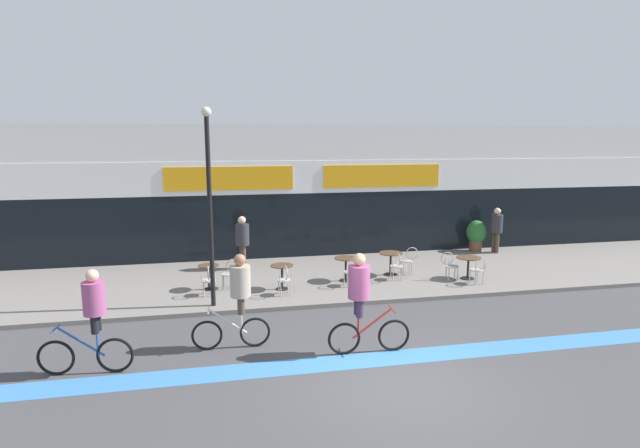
% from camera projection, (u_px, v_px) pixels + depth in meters
% --- Properties ---
extents(ground_plane, '(120.00, 120.00, 0.00)m').
position_uv_depth(ground_plane, '(403.00, 386.00, 9.29)').
color(ground_plane, '#424244').
extents(sidewalk_slab, '(40.00, 5.50, 0.12)m').
position_uv_depth(sidewalk_slab, '(323.00, 277.00, 16.28)').
color(sidewalk_slab, slate).
rests_on(sidewalk_slab, ground).
extents(storefront_facade, '(40.00, 4.06, 5.02)m').
position_uv_depth(storefront_facade, '(300.00, 188.00, 20.40)').
color(storefront_facade, silver).
rests_on(storefront_facade, ground).
extents(bike_lane_stripe, '(36.00, 0.70, 0.01)m').
position_uv_depth(bike_lane_stripe, '(383.00, 359.00, 10.45)').
color(bike_lane_stripe, '#3D7AB7').
rests_on(bike_lane_stripe, ground).
extents(bistro_table_0, '(0.62, 0.62, 0.74)m').
position_uv_depth(bistro_table_0, '(209.00, 272.00, 14.70)').
color(bistro_table_0, black).
rests_on(bistro_table_0, sidewalk_slab).
extents(bistro_table_1, '(0.68, 0.68, 0.74)m').
position_uv_depth(bistro_table_1, '(282.00, 272.00, 14.73)').
color(bistro_table_1, black).
rests_on(bistro_table_1, sidewalk_slab).
extents(bistro_table_2, '(0.72, 0.72, 0.75)m').
position_uv_depth(bistro_table_2, '(346.00, 264.00, 15.59)').
color(bistro_table_2, black).
rests_on(bistro_table_2, sidewalk_slab).
extents(bistro_table_3, '(0.78, 0.78, 0.75)m').
position_uv_depth(bistro_table_3, '(391.00, 259.00, 16.26)').
color(bistro_table_3, black).
rests_on(bistro_table_3, sidewalk_slab).
extents(bistro_table_4, '(0.77, 0.77, 0.70)m').
position_uv_depth(bistro_table_4, '(468.00, 263.00, 15.83)').
color(bistro_table_4, black).
rests_on(bistro_table_4, sidewalk_slab).
extents(cafe_chair_0_near, '(0.42, 0.59, 0.90)m').
position_uv_depth(cafe_chair_0_near, '(208.00, 278.00, 14.10)').
color(cafe_chair_0_near, '#B7B2AD').
rests_on(cafe_chair_0_near, sidewalk_slab).
extents(cafe_chair_0_side, '(0.59, 0.44, 0.90)m').
position_uv_depth(cafe_chair_0_side, '(230.00, 272.00, 14.82)').
color(cafe_chair_0_side, '#B7B2AD').
rests_on(cafe_chair_0_side, sidewalk_slab).
extents(cafe_chair_1_near, '(0.44, 0.59, 0.90)m').
position_uv_depth(cafe_chair_1_near, '(285.00, 278.00, 14.13)').
color(cafe_chair_1_near, '#B7B2AD').
rests_on(cafe_chair_1_near, sidewalk_slab).
extents(cafe_chair_2_near, '(0.44, 0.59, 0.90)m').
position_uv_depth(cafe_chair_2_near, '(351.00, 270.00, 15.00)').
color(cafe_chair_2_near, '#B7B2AD').
rests_on(cafe_chair_2_near, sidewalk_slab).
extents(cafe_chair_3_near, '(0.42, 0.59, 0.90)m').
position_uv_depth(cafe_chair_3_near, '(397.00, 264.00, 15.66)').
color(cafe_chair_3_near, '#B7B2AD').
rests_on(cafe_chair_3_near, sidewalk_slab).
extents(cafe_chair_3_side, '(0.59, 0.44, 0.90)m').
position_uv_depth(cafe_chair_3_side, '(409.00, 259.00, 16.38)').
color(cafe_chair_3_side, '#B7B2AD').
rests_on(cafe_chair_3_side, sidewalk_slab).
extents(cafe_chair_4_near, '(0.46, 0.60, 0.90)m').
position_uv_depth(cafe_chair_4_near, '(479.00, 268.00, 15.22)').
color(cafe_chair_4_near, '#B7B2AD').
rests_on(cafe_chair_4_near, sidewalk_slab).
extents(cafe_chair_4_side, '(0.60, 0.45, 0.90)m').
position_uv_depth(cafe_chair_4_side, '(450.00, 264.00, 15.71)').
color(cafe_chair_4_side, '#B7B2AD').
rests_on(cafe_chair_4_side, sidewalk_slab).
extents(planter_pot, '(0.77, 0.77, 1.23)m').
position_uv_depth(planter_pot, '(476.00, 234.00, 19.64)').
color(planter_pot, brown).
rests_on(planter_pot, sidewalk_slab).
extents(lamp_post, '(0.26, 0.26, 5.22)m').
position_uv_depth(lamp_post, '(209.00, 194.00, 12.88)').
color(lamp_post, black).
rests_on(lamp_post, sidewalk_slab).
extents(cyclist_0, '(1.81, 0.50, 2.21)m').
position_uv_depth(cyclist_0, '(362.00, 296.00, 10.50)').
color(cyclist_0, black).
rests_on(cyclist_0, ground).
extents(cyclist_1, '(1.82, 0.54, 2.10)m').
position_uv_depth(cyclist_1, '(91.00, 316.00, 9.61)').
color(cyclist_1, black).
rests_on(cyclist_1, ground).
extents(cyclist_2, '(1.71, 0.48, 2.12)m').
position_uv_depth(cyclist_2, '(238.00, 294.00, 10.79)').
color(cyclist_2, black).
rests_on(cyclist_2, ground).
extents(pedestrian_near_end, '(0.57, 0.57, 1.83)m').
position_uv_depth(pedestrian_near_end, '(242.00, 238.00, 16.92)').
color(pedestrian_near_end, '#4C3D2D').
rests_on(pedestrian_near_end, sidewalk_slab).
extents(pedestrian_far_end, '(0.53, 0.53, 1.76)m').
position_uv_depth(pedestrian_far_end, '(496.00, 226.00, 19.34)').
color(pedestrian_far_end, '#4C3D2D').
rests_on(pedestrian_far_end, sidewalk_slab).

